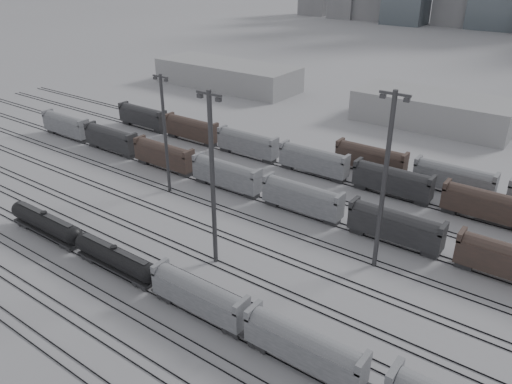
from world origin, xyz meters
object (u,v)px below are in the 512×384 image
Objects in this scene: tank_car_b at (115,258)px; hopper_car_a at (199,295)px; tank_car_a at (46,223)px; light_mast_c at (212,177)px; hopper_car_b at (304,346)px.

hopper_car_a reaches higher than tank_car_b.
tank_car_b is 16.12m from hopper_car_a.
tank_car_a is 0.66× the size of light_mast_c.
hopper_car_a is (16.11, 0.00, 0.76)m from tank_car_b.
hopper_car_a is at bearing -59.23° from light_mast_c.
light_mast_c is (26.81, 10.48, 11.33)m from tank_car_a.
light_mast_c reaches higher than tank_car_b.
hopper_car_a is 15.32m from hopper_car_b.
tank_car_a is 48.38m from hopper_car_b.
tank_car_a is 1.22× the size of hopper_car_a.
light_mast_c reaches higher than hopper_car_b.
tank_car_a is at bearing -158.65° from light_mast_c.
tank_car_b is 18.38m from light_mast_c.
tank_car_a is 1.20× the size of hopper_car_b.
hopper_car_a is at bearing 180.00° from hopper_car_b.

